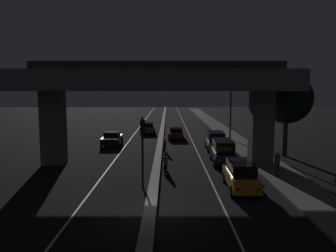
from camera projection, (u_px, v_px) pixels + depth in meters
name	position (u px, v px, depth m)	size (l,w,h in m)	color
ground_plane	(149.00, 210.00, 17.17)	(200.00, 200.00, 0.00)	black
lane_line_left_inner	(136.00, 129.00, 51.93)	(0.12, 126.00, 0.00)	beige
lane_line_right_inner	(185.00, 129.00, 51.97)	(0.12, 126.00, 0.00)	beige
median_divider	(161.00, 128.00, 51.93)	(0.64, 126.00, 0.28)	gray
sidewalk_right	(227.00, 135.00, 45.03)	(2.96, 126.00, 0.15)	slate
elevated_overpass	(156.00, 86.00, 27.14)	(21.32, 9.43, 8.64)	slate
traffic_light_left_of_median	(141.00, 140.00, 20.92)	(0.30, 0.49, 4.57)	black
street_lamp	(226.00, 98.00, 40.18)	(2.85, 0.32, 8.98)	#2D2D30
car_taxi_yellow_lead	(239.00, 175.00, 20.76)	(1.92, 4.77, 1.79)	gold
car_dark_blue_second	(221.00, 151.00, 27.97)	(2.06, 4.67, 2.01)	#141938
car_taxi_yellow_third	(214.00, 140.00, 34.29)	(2.13, 4.31, 1.89)	gold
car_dark_red_fourth	(174.00, 133.00, 42.04)	(2.01, 4.66, 1.43)	#591414
car_dark_blue_lead_oncoming	(111.00, 139.00, 36.92)	(2.09, 4.28, 1.56)	#141938
car_grey_second_oncoming	(147.00, 128.00, 47.02)	(1.87, 4.31, 1.54)	#515459
motorcycle_black_filtering_near	(164.00, 165.00, 24.88)	(0.34, 1.91, 1.48)	black
motorcycle_red_filtering_mid	(163.00, 146.00, 32.79)	(0.33, 2.00, 1.47)	black
pedestrian_on_sidewalk	(275.00, 164.00, 23.30)	(0.39, 0.39, 1.75)	#2D261E
roadside_tree_kerbside_near	(285.00, 98.00, 30.69)	(4.79, 4.79, 7.89)	#38281C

